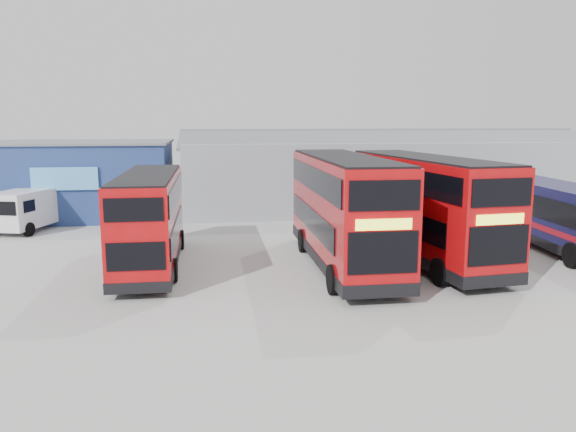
# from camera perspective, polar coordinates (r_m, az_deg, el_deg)

# --- Properties ---
(ground_plane) EXTENTS (120.00, 120.00, 0.00)m
(ground_plane) POSITION_cam_1_polar(r_m,az_deg,el_deg) (23.38, 5.23, -6.58)
(ground_plane) COLOR #A1A09C
(ground_plane) RESTS_ON ground
(office_block) EXTENTS (12.30, 8.32, 5.12)m
(office_block) POSITION_cam_1_polar(r_m,az_deg,el_deg) (40.99, -20.36, 3.57)
(office_block) COLOR navy
(office_block) RESTS_ON ground
(maintenance_shed) EXTENTS (30.50, 12.00, 5.89)m
(maintenance_shed) POSITION_cam_1_polar(r_m,az_deg,el_deg) (44.04, 9.54, 4.47)
(maintenance_shed) COLOR #8E939B
(maintenance_shed) RESTS_ON ground
(double_decker_left) EXTENTS (2.58, 10.03, 4.23)m
(double_decker_left) POSITION_cam_1_polar(r_m,az_deg,el_deg) (25.71, -13.86, -0.51)
(double_decker_left) COLOR #AE090D
(double_decker_left) RESTS_ON ground
(double_decker_centre) EXTENTS (3.03, 11.80, 4.98)m
(double_decker_centre) POSITION_cam_1_polar(r_m,az_deg,el_deg) (25.20, 5.66, 0.39)
(double_decker_centre) COLOR #AE090D
(double_decker_centre) RESTS_ON ground
(double_decker_right) EXTENTS (4.05, 11.80, 4.90)m
(double_decker_right) POSITION_cam_1_polar(r_m,az_deg,el_deg) (26.92, 13.68, 0.67)
(double_decker_right) COLOR #AE090D
(double_decker_right) RESTS_ON ground
(single_decker_blue) EXTENTS (3.56, 12.39, 3.32)m
(single_decker_blue) POSITION_cam_1_polar(r_m,az_deg,el_deg) (31.52, 25.92, -0.20)
(single_decker_blue) COLOR #0D113A
(single_decker_blue) RESTS_ON ground
(panel_van) EXTENTS (3.82, 6.00, 2.45)m
(panel_van) POSITION_cam_1_polar(r_m,az_deg,el_deg) (37.16, -24.67, 0.83)
(panel_van) COLOR silver
(panel_van) RESTS_ON ground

